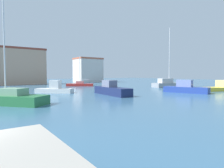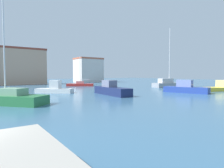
% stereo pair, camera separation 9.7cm
% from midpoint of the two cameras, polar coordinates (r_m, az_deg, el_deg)
% --- Properties ---
extents(water, '(160.00, 160.00, 0.00)m').
position_cam_midpoint_polar(water, '(30.55, -7.59, -2.14)').
color(water, '#38607F').
rests_on(water, ground).
extents(sailboat_red_far_left, '(6.04, 4.86, 6.73)m').
position_cam_midpoint_polar(sailboat_red_far_left, '(44.09, -9.52, -0.08)').
color(sailboat_red_far_left, '#B22823').
rests_on(sailboat_red_far_left, water).
extents(motorboat_yellow_distant_east, '(9.11, 4.64, 1.71)m').
position_cam_midpoint_polar(motorboat_yellow_distant_east, '(36.51, 29.91, -0.80)').
color(motorboat_yellow_distant_east, gold).
rests_on(motorboat_yellow_distant_east, water).
extents(sailboat_grey_far_right, '(7.39, 3.68, 12.11)m').
position_cam_midpoint_polar(sailboat_grey_far_right, '(41.35, 16.22, 0.05)').
color(sailboat_grey_far_right, gray).
rests_on(sailboat_grey_far_right, water).
extents(sailboat_green_behind_lamppost, '(6.70, 7.25, 9.59)m').
position_cam_midpoint_polar(sailboat_green_behind_lamppost, '(19.80, -28.85, -3.68)').
color(sailboat_green_behind_lamppost, '#28703D').
rests_on(sailboat_green_behind_lamppost, water).
extents(motorboat_white_inner_mooring, '(5.02, 4.70, 1.82)m').
position_cam_midpoint_polar(motorboat_white_inner_mooring, '(28.87, -16.65, -1.41)').
color(motorboat_white_inner_mooring, white).
rests_on(motorboat_white_inner_mooring, water).
extents(motorboat_navy_outer_mooring, '(2.20, 6.89, 1.89)m').
position_cam_midpoint_polar(motorboat_navy_outer_mooring, '(25.19, -0.23, -1.73)').
color(motorboat_navy_outer_mooring, '#19234C').
rests_on(motorboat_navy_outer_mooring, water).
extents(motorboat_blue_center_channel, '(3.62, 6.44, 1.87)m').
position_cam_midpoint_polar(motorboat_blue_center_channel, '(29.99, 20.87, -1.23)').
color(motorboat_blue_center_channel, '#233D93').
rests_on(motorboat_blue_center_channel, water).
extents(harbor_office, '(11.59, 5.34, 9.40)m').
position_cam_midpoint_polar(harbor_office, '(55.36, -25.27, 4.76)').
color(harbor_office, tan).
rests_on(harbor_office, ground).
extents(warehouse_block, '(8.12, 6.49, 7.92)m').
position_cam_midpoint_polar(warehouse_block, '(63.57, -7.16, 4.09)').
color(warehouse_block, beige).
rests_on(warehouse_block, ground).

